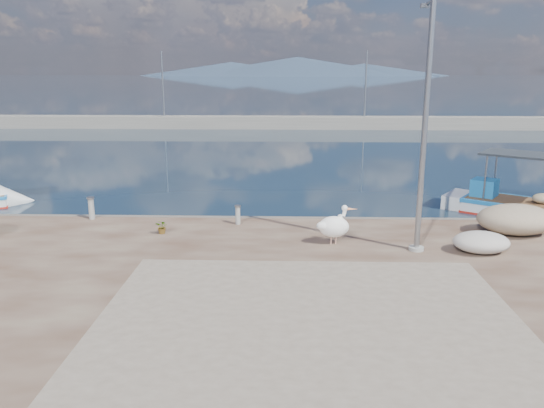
% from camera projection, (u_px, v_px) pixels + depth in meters
% --- Properties ---
extents(ground, '(1400.00, 1400.00, 0.00)m').
position_uv_depth(ground, '(267.00, 285.00, 14.30)').
color(ground, '#162635').
rests_on(ground, ground).
extents(quay_patch, '(9.00, 7.00, 0.01)m').
position_uv_depth(quay_patch, '(309.00, 319.00, 11.24)').
color(quay_patch, gray).
rests_on(quay_patch, quay).
extents(breakwater, '(120.00, 2.20, 7.50)m').
position_uv_depth(breakwater, '(284.00, 122.00, 52.93)').
color(breakwater, gray).
rests_on(breakwater, ground).
extents(mountains, '(370.00, 280.00, 22.00)m').
position_uv_depth(mountains, '(293.00, 67.00, 641.82)').
color(mountains, '#28384C').
rests_on(mountains, ground).
extents(boat_right, '(6.08, 5.06, 2.90)m').
position_uv_depth(boat_right, '(520.00, 210.00, 21.14)').
color(boat_right, white).
rests_on(boat_right, ground).
extents(pelican, '(1.26, 0.79, 1.20)m').
position_uv_depth(pelican, '(334.00, 226.00, 15.99)').
color(pelican, tan).
rests_on(pelican, quay).
extents(lamp_post, '(0.44, 0.96, 7.00)m').
position_uv_depth(lamp_post, '(424.00, 138.00, 14.79)').
color(lamp_post, gray).
rests_on(lamp_post, quay).
extents(bollard_near, '(0.22, 0.22, 0.67)m').
position_uv_depth(bollard_near, '(238.00, 214.00, 18.11)').
color(bollard_near, gray).
rests_on(bollard_near, quay).
extents(bollard_far, '(0.26, 0.26, 0.80)m').
position_uv_depth(bollard_far, '(91.00, 207.00, 18.74)').
color(bollard_far, gray).
rests_on(bollard_far, quay).
extents(potted_plant, '(0.51, 0.48, 0.45)m').
position_uv_depth(potted_plant, '(162.00, 227.00, 17.09)').
color(potted_plant, '#33722D').
rests_on(potted_plant, quay).
extents(net_pile_d, '(1.62, 1.22, 0.61)m').
position_uv_depth(net_pile_d, '(481.00, 242.00, 15.31)').
color(net_pile_d, beige).
rests_on(net_pile_d, quay).
extents(net_pile_c, '(2.45, 1.75, 0.96)m').
position_uv_depth(net_pile_c, '(516.00, 219.00, 17.01)').
color(net_pile_c, '#C4AC91').
rests_on(net_pile_c, quay).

